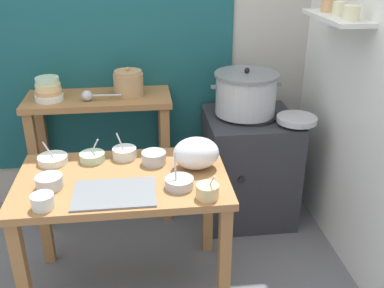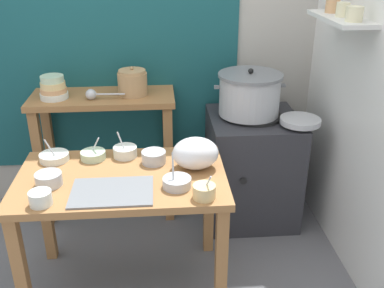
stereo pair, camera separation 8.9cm
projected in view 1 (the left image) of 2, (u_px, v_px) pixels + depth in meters
ground_plane at (126, 288)px, 2.58m from camera, size 9.00×9.00×0.00m
wall_back at (129, 27)px, 3.04m from camera, size 4.40×0.12×2.60m
wall_right at (375, 52)px, 2.37m from camera, size 0.30×3.20×2.60m
prep_table at (124, 195)px, 2.36m from camera, size 1.10×0.66×0.72m
back_shelf_table at (101, 127)px, 3.03m from camera, size 0.96×0.40×0.90m
stove_block at (248, 166)px, 3.15m from camera, size 0.60×0.61×0.78m
steamer_pot at (246, 93)px, 2.94m from camera, size 0.47×0.42×0.31m
clay_pot at (128, 83)px, 2.93m from camera, size 0.20×0.20×0.19m
bowl_stack_enamel at (48, 90)px, 2.84m from camera, size 0.18×0.18×0.15m
ladle at (88, 96)px, 2.85m from camera, size 0.25×0.07×0.07m
serving_tray at (114, 193)px, 2.15m from camera, size 0.40×0.28×0.01m
plastic_bag at (196, 153)px, 2.37m from camera, size 0.25×0.20×0.17m
wide_pan at (297, 119)px, 2.84m from camera, size 0.26×0.26×0.04m
prep_bowl_0 at (53, 159)px, 2.45m from camera, size 0.16×0.16×0.14m
prep_bowl_1 at (43, 201)px, 2.03m from camera, size 0.11×0.11×0.07m
prep_bowl_2 at (92, 156)px, 2.47m from camera, size 0.14×0.14×0.13m
prep_bowl_3 at (124, 152)px, 2.50m from camera, size 0.13×0.13×0.15m
prep_bowl_4 at (49, 182)px, 2.20m from camera, size 0.13×0.13×0.06m
prep_bowl_5 at (179, 182)px, 2.21m from camera, size 0.14×0.14×0.18m
prep_bowl_6 at (207, 191)px, 2.11m from camera, size 0.11×0.11×0.13m
prep_bowl_7 at (154, 157)px, 2.44m from camera, size 0.13×0.13×0.07m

